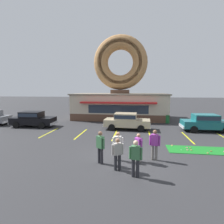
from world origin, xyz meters
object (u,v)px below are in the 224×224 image
Objects in this scene: car_teal at (206,122)px; pedestrian_clipboard_woman at (136,157)px; car_black at (33,118)px; pedestrian_blue_sweater_man at (100,146)px; pedestrian_hooded_kid at (118,153)px; pedestrian_beanie_man at (138,146)px; pedestrian_leather_jacket_man at (118,145)px; pedestrian_crossing_woman at (155,143)px; car_champagne at (127,121)px; golf_ball at (181,150)px; trash_bin at (167,119)px.

car_teal is 2.70× the size of pedestrian_clipboard_woman.
pedestrian_clipboard_woman reaches higher than car_teal.
pedestrian_blue_sweater_man is (8.91, -8.15, 0.10)m from car_black.
pedestrian_hooded_kid is 1.01× the size of pedestrian_beanie_man.
car_black is 2.92× the size of pedestrian_hooded_kid.
pedestrian_hooded_kid reaches higher than pedestrian_beanie_man.
pedestrian_hooded_kid is (9.88, -8.77, 0.00)m from car_black.
car_black is at bearing 142.15° from pedestrian_leather_jacket_man.
pedestrian_leather_jacket_man is at bearing -171.01° from pedestrian_crossing_woman.
pedestrian_crossing_woman is (0.89, 0.36, 0.09)m from pedestrian_beanie_man.
car_champagne and car_black have the same top height.
pedestrian_clipboard_woman reaches higher than pedestrian_beanie_man.
golf_ball is at bearing 42.77° from pedestrian_crossing_woman.
pedestrian_blue_sweater_man is 1.03m from pedestrian_leather_jacket_man.
pedestrian_clipboard_woman is (1.84, -1.19, -0.04)m from pedestrian_blue_sweater_man.
pedestrian_hooded_kid is (0.03, -8.84, 0.00)m from car_champagne.
car_teal is (3.63, 5.85, 0.82)m from golf_ball.
pedestrian_leather_jacket_man reaches higher than car_teal.
golf_ball is 2.68m from pedestrian_crossing_woman.
car_champagne is 5.97m from trash_bin.
trash_bin reaches higher than golf_ball.
car_black is 2.74× the size of pedestrian_clipboard_woman.
golf_ball is at bearing 40.43° from pedestrian_hooded_kid.
car_teal is at bearing 50.79° from pedestrian_hooded_kid.
pedestrian_hooded_kid is 0.99× the size of pedestrian_leather_jacket_man.
car_black is 14.92m from trash_bin.
golf_ball is at bearing -22.18° from car_black.
car_teal is 2.91× the size of pedestrian_beanie_man.
pedestrian_blue_sweater_man is 1.02× the size of pedestrian_crossing_woman.
golf_ball is at bearing 52.52° from pedestrian_clipboard_woman.
car_teal is 4.69× the size of trash_bin.
car_black is 13.21m from pedestrian_hooded_kid.
car_black is 2.89× the size of pedestrian_leather_jacket_man.
car_champagne is 1.01× the size of car_teal.
golf_ball is at bearing 28.68° from pedestrian_blue_sweater_man.
pedestrian_crossing_woman is at bearing 8.99° from pedestrian_leather_jacket_man.
pedestrian_leather_jacket_man is at bearing -152.24° from golf_ball.
pedestrian_beanie_man is at bearing 47.96° from pedestrian_hooded_kid.
car_teal is 2.61× the size of pedestrian_blue_sweater_man.
pedestrian_blue_sweater_man reaches higher than car_champagne.
car_champagne is 7.42m from car_teal.
pedestrian_leather_jacket_man is (-0.07, -7.67, 0.01)m from car_champagne.
pedestrian_leather_jacket_man is 1.99m from pedestrian_clipboard_woman.
pedestrian_clipboard_woman is (-6.52, -9.62, 0.07)m from car_teal.
trash_bin is at bearing 128.35° from car_teal.
pedestrian_clipboard_woman is at bearing -105.34° from trash_bin.
pedestrian_clipboard_woman reaches higher than pedestrian_hooded_kid.
car_champagne is 2.70× the size of pedestrian_crossing_woman.
pedestrian_blue_sweater_man is 1.12× the size of pedestrian_beanie_man.
pedestrian_leather_jacket_man is at bearing 119.15° from pedestrian_clipboard_woman.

